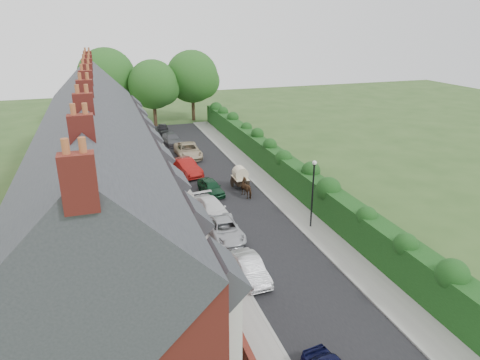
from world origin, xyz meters
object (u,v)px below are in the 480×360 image
object	(u,v)px
car_red	(185,167)
horse	(247,188)
car_silver_a	(250,268)
car_black	(162,129)
car_white	(212,209)
car_silver_b	(225,229)
lamppost	(313,186)
horse_cart	(240,176)
car_grey	(172,139)
car_green	(211,187)
car_beige	(188,150)

from	to	relation	value
car_red	horse	distance (m)	8.16
car_silver_a	car_black	xyz separation A→B (m)	(0.24, 35.75, 0.01)
car_white	car_silver_b	bearing A→B (deg)	-96.87
car_silver_a	horse	xyz separation A→B (m)	(3.95, 11.81, 0.13)
car_red	horse	xyz separation A→B (m)	(3.95, -7.14, -0.01)
car_silver_b	horse	bearing A→B (deg)	59.20
lamppost	car_silver_a	distance (m)	8.40
car_silver_b	car_black	distance (m)	30.53
car_white	horse_cart	xyz separation A→B (m)	(3.95, 5.08, 0.49)
lamppost	car_grey	distance (m)	26.43
car_grey	car_black	distance (m)	5.36
car_green	horse	bearing A→B (deg)	-35.57
lamppost	car_red	size ratio (longest dim) A/B	1.08
car_red	car_silver_b	bearing A→B (deg)	-104.52
car_silver_b	car_red	distance (m)	13.73
car_red	car_beige	bearing A→B (deg)	61.45
car_beige	car_black	world-z (taller)	car_beige
car_black	car_silver_b	bearing A→B (deg)	-82.98
car_green	car_black	distance (m)	22.42
lamppost	car_beige	bearing A→B (deg)	104.17
car_red	car_grey	distance (m)	11.47
car_silver_a	car_grey	size ratio (longest dim) A/B	0.87
car_silver_b	car_grey	world-z (taller)	car_grey
car_white	lamppost	bearing A→B (deg)	-38.65
car_beige	horse_cart	distance (m)	11.07
car_beige	horse_cart	xyz separation A→B (m)	(2.55, -10.76, 0.41)
car_black	horse	bearing A→B (deg)	-73.71
lamppost	car_red	bearing A→B (deg)	114.26
car_silver_b	car_white	distance (m)	3.49
lamppost	car_silver_b	bearing A→B (deg)	175.76
car_white	car_beige	bearing A→B (deg)	78.08
car_green	car_grey	size ratio (longest dim) A/B	0.83
car_green	car_beige	size ratio (longest dim) A/B	0.68
car_white	car_grey	xyz separation A→B (m)	(0.60, 21.69, -0.04)
car_beige	horse	xyz separation A→B (m)	(2.55, -12.74, 0.01)
car_green	horse	size ratio (longest dim) A/B	2.03
car_silver_b	horse_cart	bearing A→B (deg)	65.40
lamppost	car_green	bearing A→B (deg)	121.57
car_white	car_silver_a	bearing A→B (deg)	-96.87
car_black	car_silver_a	bearing A→B (deg)	-82.91
car_silver_a	car_red	bearing A→B (deg)	86.99
car_grey	lamppost	bearing A→B (deg)	-83.41
car_red	horse	bearing A→B (deg)	-75.55
car_silver_b	car_green	xyz separation A→B (m)	(1.12, 8.13, -0.00)
car_red	car_black	xyz separation A→B (m)	(0.24, 16.80, -0.13)
car_green	car_grey	world-z (taller)	car_grey
car_white	car_grey	distance (m)	21.70
car_beige	car_green	bearing A→B (deg)	-90.44
horse	car_red	bearing A→B (deg)	-73.02
car_silver_b	car_white	size ratio (longest dim) A/B	0.97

